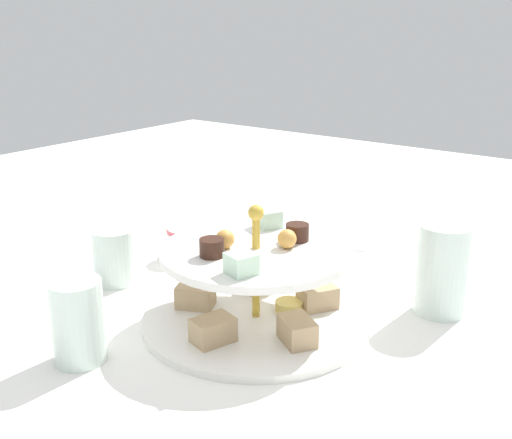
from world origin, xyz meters
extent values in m
plane|color=white|center=(0.00, 0.00, 0.00)|extent=(2.40, 2.40, 0.00)
cylinder|color=white|center=(0.00, 0.00, 0.01)|extent=(0.29, 0.29, 0.01)
cylinder|color=white|center=(0.00, 0.00, 0.10)|extent=(0.24, 0.24, 0.01)
cylinder|color=gold|center=(0.00, 0.00, 0.07)|extent=(0.01, 0.01, 0.15)
sphere|color=gold|center=(0.00, 0.00, 0.15)|extent=(0.02, 0.02, 0.02)
cube|color=tan|center=(0.07, 0.05, 0.03)|extent=(0.06, 0.06, 0.03)
cube|color=tan|center=(-0.03, 0.08, 0.03)|extent=(0.05, 0.06, 0.03)
cube|color=tan|center=(-0.08, 0.00, 0.03)|extent=(0.06, 0.05, 0.03)
cube|color=tan|center=(-0.03, -0.08, 0.03)|extent=(0.05, 0.06, 0.03)
cube|color=tan|center=(0.07, -0.05, 0.03)|extent=(0.06, 0.05, 0.03)
cylinder|color=#E5C660|center=(0.04, -0.03, 0.02)|extent=(0.04, 0.04, 0.01)
cylinder|color=#381E14|center=(0.05, -0.03, 0.11)|extent=(0.03, 0.03, 0.02)
cylinder|color=#381E14|center=(-0.05, 0.03, 0.11)|extent=(0.03, 0.03, 0.02)
cube|color=silver|center=(0.08, 0.04, 0.11)|extent=(0.04, 0.04, 0.02)
cube|color=silver|center=(-0.08, -0.04, 0.11)|extent=(0.04, 0.04, 0.02)
sphere|color=gold|center=(-0.02, 0.03, 0.11)|extent=(0.02, 0.02, 0.02)
sphere|color=gold|center=(0.02, -0.03, 0.11)|extent=(0.02, 0.02, 0.02)
cylinder|color=silver|center=(0.17, -0.18, 0.06)|extent=(0.07, 0.07, 0.12)
cylinder|color=silver|center=(-0.02, 0.25, 0.04)|extent=(0.06, 0.06, 0.08)
cylinder|color=white|center=(0.12, 0.23, 0.00)|extent=(0.09, 0.09, 0.01)
cylinder|color=white|center=(0.12, 0.23, 0.03)|extent=(0.06, 0.06, 0.04)
cylinder|color=#D14C56|center=(0.12, 0.23, 0.05)|extent=(0.06, 0.06, 0.01)
cube|color=silver|center=(0.28, 0.09, 0.00)|extent=(0.09, 0.16, 0.00)
cylinder|color=silver|center=(-0.20, 0.11, 0.05)|extent=(0.06, 0.06, 0.10)
camera|label=1|loc=(-0.59, -0.44, 0.38)|focal=44.64mm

